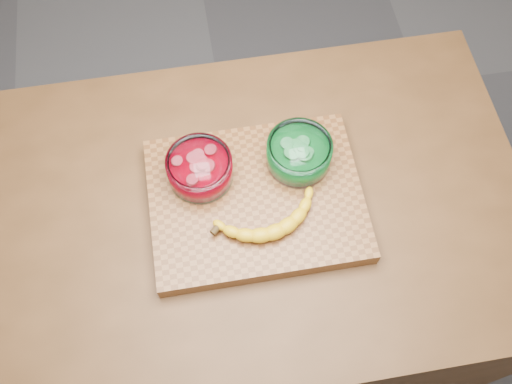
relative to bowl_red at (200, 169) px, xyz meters
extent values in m
plane|color=#56565A|center=(0.11, -0.07, -0.97)|extent=(3.50, 3.50, 0.00)
cube|color=#4E3017|center=(0.11, -0.07, -0.52)|extent=(1.20, 0.80, 0.90)
cube|color=brown|center=(0.11, -0.07, -0.05)|extent=(0.45, 0.35, 0.04)
cylinder|color=white|center=(0.00, 0.00, 0.00)|extent=(0.14, 0.14, 0.06)
cylinder|color=red|center=(0.00, 0.00, -0.01)|extent=(0.12, 0.12, 0.04)
cylinder|color=#FF5061|center=(0.00, 0.00, 0.02)|extent=(0.11, 0.11, 0.02)
cylinder|color=white|center=(0.21, 0.00, 0.00)|extent=(0.14, 0.14, 0.06)
cylinder|color=#11872E|center=(0.21, 0.00, -0.01)|extent=(0.12, 0.12, 0.04)
cylinder|color=#62D172|center=(0.21, 0.00, 0.02)|extent=(0.11, 0.11, 0.02)
camera|label=1|loc=(0.02, -0.59, 1.05)|focal=40.00mm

